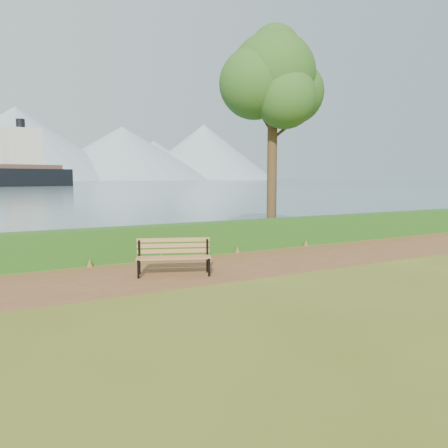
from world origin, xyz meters
TOP-DOWN VIEW (x-y plane):
  - ground at (0.00, 0.00)m, footprint 140.00×140.00m
  - path at (0.00, 0.30)m, footprint 40.00×3.40m
  - hedge at (0.00, 2.60)m, footprint 32.00×0.85m
  - bench at (-1.50, 0.01)m, footprint 1.95×1.19m
  - tree at (4.53, 4.31)m, footprint 4.42×3.72m

SIDE VIEW (x-z plane):
  - ground at x=0.00m, z-range 0.00..0.00m
  - path at x=0.00m, z-range 0.00..0.01m
  - hedge at x=0.00m, z-range 0.00..1.00m
  - bench at x=-1.50m, z-range 0.07..1.01m
  - tree at x=4.53m, z-range 2.07..10.57m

